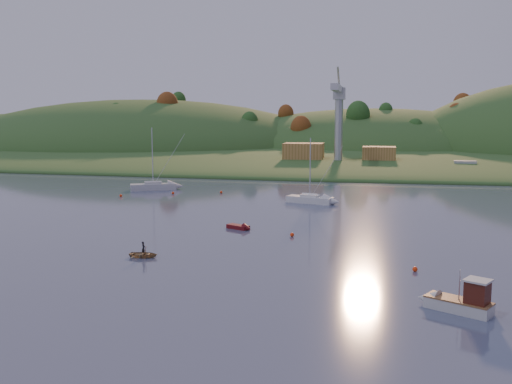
% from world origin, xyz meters
% --- Properties ---
extents(ground, '(500.00, 500.00, 0.00)m').
position_xyz_m(ground, '(0.00, 0.00, 0.00)').
color(ground, '#37425A').
rests_on(ground, ground).
extents(far_shore, '(620.00, 220.00, 1.50)m').
position_xyz_m(far_shore, '(0.00, 230.00, 0.00)').
color(far_shore, '#2C5221').
rests_on(far_shore, ground).
extents(shore_slope, '(640.00, 150.00, 7.00)m').
position_xyz_m(shore_slope, '(0.00, 165.00, 0.00)').
color(shore_slope, '#2C5221').
rests_on(shore_slope, ground).
extents(hill_left_far, '(120.00, 100.00, 32.00)m').
position_xyz_m(hill_left_far, '(-160.00, 215.00, 0.00)').
color(hill_left_far, '#2C5221').
rests_on(hill_left_far, ground).
extents(hill_left, '(170.00, 140.00, 44.00)m').
position_xyz_m(hill_left, '(-90.00, 200.00, 0.00)').
color(hill_left, '#2C5221').
rests_on(hill_left, ground).
extents(hill_center, '(140.00, 120.00, 36.00)m').
position_xyz_m(hill_center, '(10.00, 210.00, 0.00)').
color(hill_center, '#2C5221').
rests_on(hill_center, ground).
extents(hillside_trees, '(280.00, 50.00, 32.00)m').
position_xyz_m(hillside_trees, '(0.00, 185.00, 0.00)').
color(hillside_trees, '#244E1C').
rests_on(hillside_trees, ground).
extents(wharf, '(42.00, 16.00, 2.40)m').
position_xyz_m(wharf, '(5.00, 122.00, 1.20)').
color(wharf, slate).
rests_on(wharf, ground).
extents(shed_west, '(11.00, 8.00, 4.80)m').
position_xyz_m(shed_west, '(-8.00, 123.00, 4.80)').
color(shed_west, '#A06F35').
rests_on(shed_west, wharf).
extents(shed_east, '(9.00, 7.00, 4.00)m').
position_xyz_m(shed_east, '(13.00, 124.00, 4.40)').
color(shed_east, '#A06F35').
rests_on(shed_east, wharf).
extents(dock_crane, '(3.20, 28.00, 20.30)m').
position_xyz_m(dock_crane, '(2.00, 118.39, 17.17)').
color(dock_crane, '#B7B7BC').
rests_on(dock_crane, wharf).
extents(fishing_boat, '(5.96, 4.38, 3.71)m').
position_xyz_m(fishing_boat, '(19.18, 6.58, 0.82)').
color(fishing_boat, silver).
rests_on(fishing_boat, ground).
extents(sailboat_near, '(9.31, 6.38, 12.54)m').
position_xyz_m(sailboat_near, '(-31.49, 69.26, 0.80)').
color(sailboat_near, silver).
rests_on(sailboat_near, ground).
extents(sailboat_far, '(8.41, 4.58, 11.18)m').
position_xyz_m(sailboat_far, '(1.67, 58.63, 0.73)').
color(sailboat_far, silver).
rests_on(sailboat_far, ground).
extents(canoe, '(3.18, 2.37, 0.63)m').
position_xyz_m(canoe, '(-10.99, 17.01, 0.32)').
color(canoe, '#957B52').
rests_on(canoe, ground).
extents(paddler, '(0.38, 0.55, 1.46)m').
position_xyz_m(paddler, '(-10.99, 17.01, 0.73)').
color(paddler, black).
rests_on(paddler, ground).
extents(red_tender, '(3.85, 2.77, 1.25)m').
position_xyz_m(red_tender, '(-4.27, 33.76, 0.26)').
color(red_tender, '#5D0D12').
rests_on(red_tender, ground).
extents(work_vessel, '(13.01, 5.14, 3.30)m').
position_xyz_m(work_vessel, '(35.00, 118.00, 1.18)').
color(work_vessel, slate).
rests_on(work_vessel, ground).
extents(buoy_0, '(0.50, 0.50, 0.50)m').
position_xyz_m(buoy_0, '(16.90, 17.32, 0.25)').
color(buoy_0, '#FF3A0D').
rests_on(buoy_0, ground).
extents(buoy_1, '(0.50, 0.50, 0.50)m').
position_xyz_m(buoy_1, '(2.87, 30.65, 0.25)').
color(buoy_1, '#FF3A0D').
rests_on(buoy_1, ground).
extents(buoy_2, '(0.50, 0.50, 0.50)m').
position_xyz_m(buoy_2, '(-33.41, 58.42, 0.25)').
color(buoy_2, '#FF3A0D').
rests_on(buoy_2, ground).
extents(buoy_3, '(0.50, 0.50, 0.50)m').
position_xyz_m(buoy_3, '(-16.57, 67.05, 0.25)').
color(buoy_3, '#FF3A0D').
rests_on(buoy_3, ground).
extents(buoy_4, '(0.50, 0.50, 0.50)m').
position_xyz_m(buoy_4, '(-25.26, 63.94, 0.25)').
color(buoy_4, '#FF3A0D').
rests_on(buoy_4, ground).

